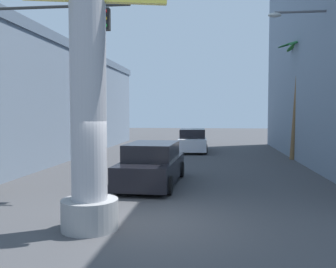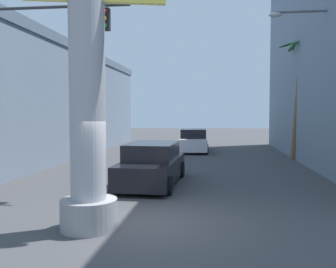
{
  "view_description": "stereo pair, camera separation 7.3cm",
  "coord_description": "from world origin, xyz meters",
  "px_view_note": "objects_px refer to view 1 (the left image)",
  "views": [
    {
      "loc": [
        1.5,
        -8.85,
        2.7
      ],
      "look_at": [
        0.0,
        3.9,
        1.95
      ],
      "focal_mm": 40.0,
      "sensor_mm": 36.0,
      "label": 1
    },
    {
      "loc": [
        1.58,
        -8.85,
        2.7
      ],
      "look_at": [
        0.0,
        3.9,
        1.95
      ],
      "focal_mm": 40.0,
      "sensor_mm": 36.0,
      "label": 2
    }
  ],
  "objects_px": {
    "traffic_light_mast": "(21,61)",
    "palm_tree_mid_right": "(298,85)",
    "car_far": "(192,141)",
    "car_lead": "(152,165)",
    "street_lamp": "(321,74)",
    "neon_sign_pole": "(88,9)"
  },
  "relations": [
    {
      "from": "traffic_light_mast",
      "to": "palm_tree_mid_right",
      "type": "height_order",
      "value": "palm_tree_mid_right"
    },
    {
      "from": "traffic_light_mast",
      "to": "car_far",
      "type": "xyz_separation_m",
      "value": [
        4.99,
        13.76,
        -3.65
      ]
    },
    {
      "from": "car_lead",
      "to": "palm_tree_mid_right",
      "type": "distance_m",
      "value": 11.28
    },
    {
      "from": "street_lamp",
      "to": "car_lead",
      "type": "distance_m",
      "value": 8.02
    },
    {
      "from": "street_lamp",
      "to": "palm_tree_mid_right",
      "type": "bearing_deg",
      "value": 87.11
    },
    {
      "from": "street_lamp",
      "to": "car_far",
      "type": "bearing_deg",
      "value": 122.07
    },
    {
      "from": "traffic_light_mast",
      "to": "street_lamp",
      "type": "bearing_deg",
      "value": 22.37
    },
    {
      "from": "car_lead",
      "to": "traffic_light_mast",
      "type": "bearing_deg",
      "value": -155.72
    },
    {
      "from": "car_far",
      "to": "palm_tree_mid_right",
      "type": "xyz_separation_m",
      "value": [
        6.11,
        -3.77,
        3.48
      ]
    },
    {
      "from": "neon_sign_pole",
      "to": "street_lamp",
      "type": "distance_m",
      "value": 10.92
    },
    {
      "from": "car_lead",
      "to": "car_far",
      "type": "xyz_separation_m",
      "value": [
        0.88,
        11.9,
        -0.0
      ]
    },
    {
      "from": "traffic_light_mast",
      "to": "palm_tree_mid_right",
      "type": "relative_size",
      "value": 0.92
    },
    {
      "from": "neon_sign_pole",
      "to": "palm_tree_mid_right",
      "type": "xyz_separation_m",
      "value": [
        7.56,
        13.64,
        -0.79
      ]
    },
    {
      "from": "traffic_light_mast",
      "to": "palm_tree_mid_right",
      "type": "bearing_deg",
      "value": 42.0
    },
    {
      "from": "neon_sign_pole",
      "to": "car_lead",
      "type": "height_order",
      "value": "neon_sign_pole"
    },
    {
      "from": "street_lamp",
      "to": "palm_tree_mid_right",
      "type": "relative_size",
      "value": 1.03
    },
    {
      "from": "car_lead",
      "to": "palm_tree_mid_right",
      "type": "xyz_separation_m",
      "value": [
        6.99,
        8.14,
        3.48
      ]
    },
    {
      "from": "traffic_light_mast",
      "to": "car_lead",
      "type": "xyz_separation_m",
      "value": [
        4.1,
        1.85,
        -3.65
      ]
    },
    {
      "from": "street_lamp",
      "to": "traffic_light_mast",
      "type": "height_order",
      "value": "street_lamp"
    },
    {
      "from": "traffic_light_mast",
      "to": "car_lead",
      "type": "bearing_deg",
      "value": 24.28
    },
    {
      "from": "neon_sign_pole",
      "to": "car_lead",
      "type": "bearing_deg",
      "value": 84.14
    },
    {
      "from": "neon_sign_pole",
      "to": "street_lamp",
      "type": "bearing_deg",
      "value": 48.08
    }
  ]
}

